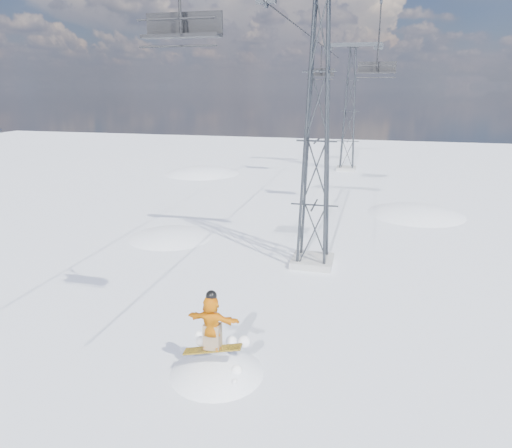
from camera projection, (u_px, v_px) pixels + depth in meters
The scene contains 9 objects.
ground at pixel (249, 361), 13.30m from camera, with size 120.00×120.00×0.00m, color white.
snow_terrain at pixel (261, 309), 36.91m from camera, with size 39.00×37.00×22.00m.
lift_tower_near at pixel (317, 142), 18.96m from camera, with size 5.20×1.80×11.43m.
lift_tower_far at pixel (349, 112), 42.17m from camera, with size 5.20×1.80×11.43m.
haul_cables at pixel (343, 33), 28.08m from camera, with size 4.46×51.00×0.06m.
snowboarder_jump at pixel (218, 421), 13.22m from camera, with size 4.40×4.40×6.57m.
lift_chair_near at pixel (182, 27), 10.49m from camera, with size 1.88×0.54×2.33m.
lift_chair_mid at pixel (377, 68), 26.46m from camera, with size 2.18×0.63×2.71m.
lift_chair_far at pixel (321, 73), 37.02m from camera, with size 2.14×0.62×2.65m.
Camera 1 is at (3.04, -11.18, 7.66)m, focal length 32.00 mm.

